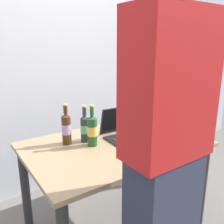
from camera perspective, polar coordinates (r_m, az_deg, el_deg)
The scene contains 8 objects.
desk at distance 1.94m, azimuth 0.66°, elevation -10.49°, with size 1.33×0.90×0.77m.
laptop at distance 1.98m, azimuth 3.20°, elevation -4.43°, with size 0.36×0.33×0.24m.
beer_bottle_brown at distance 1.85m, azimuth -10.66°, elevation -3.74°, with size 0.07×0.07×0.31m.
beer_bottle_amber at distance 1.80m, azimuth -4.66°, elevation -4.19°, with size 0.07×0.07×0.31m.
beer_bottle_green at distance 1.88m, azimuth -6.38°, elevation -3.67°, with size 0.07×0.07×0.29m.
person_figure at distance 1.23m, azimuth 12.39°, elevation -11.08°, with size 0.43×0.29×1.89m.
coffee_mug at distance 2.00m, azimuth 20.24°, elevation -5.38°, with size 0.12×0.08×0.09m.
back_wall at distance 2.59m, azimuth -11.74°, elevation 10.85°, with size 6.00×0.10×2.60m, color silver.
Camera 1 is at (-1.00, -1.42, 1.50)m, focal length 38.95 mm.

